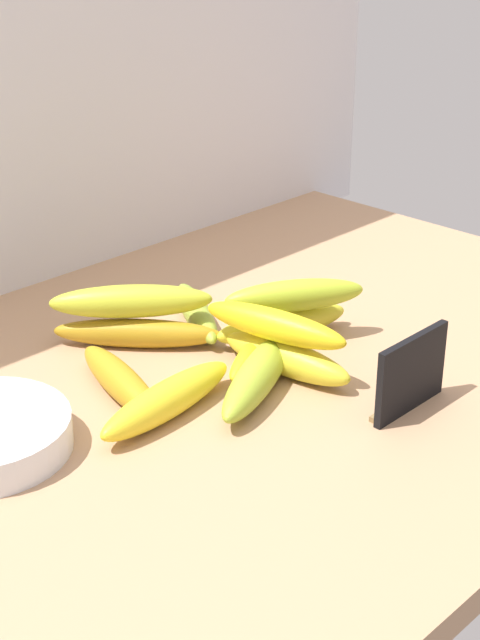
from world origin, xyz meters
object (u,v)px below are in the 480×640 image
Objects in this scene: chalkboard_sign at (411,376)px; banana_3 at (282,323)px; banana_10 at (131,301)px; banana_7 at (286,358)px; banana_0 at (262,346)px; banana_9 at (275,325)px; banana_2 at (196,312)px; banana_6 at (137,333)px; banana_1 at (259,374)px; banana_5 at (168,399)px; banana_4 at (121,381)px; banana_8 at (295,295)px.

banana_3 is (3.26, 20.67, -1.95)cm from chalkboard_sign.
banana_7 is at bearing -69.19° from banana_10.
banana_9 reaches higher than banana_0.
banana_6 reaches higher than banana_2.
banana_1 reaches higher than banana_5.
banana_10 reaches higher than banana_3.
banana_4 is 18.49cm from banana_7.
banana_6 is at bearing 113.09° from banana_9.
banana_3 is (11.28, 6.86, -0.12)cm from banana_1.
banana_9 is at bearing -68.87° from banana_10.
banana_9 reaches higher than banana_3.
banana_0 is at bearing 41.19° from banana_1.
chalkboard_sign is at bearing -50.61° from banana_4.
banana_4 is at bearing 139.37° from banana_1.
banana_9 is at bearing -98.84° from banana_2.
banana_4 is 11.90cm from banana_6.
banana_9 is (-3.64, 15.65, 1.86)cm from chalkboard_sign.
banana_7 reaches higher than banana_2.
banana_5 is 1.13× the size of banana_7.
banana_4 is 0.88× the size of banana_6.
banana_2 is 0.99× the size of banana_3.
banana_3 is (5.62, 1.91, 0.31)cm from banana_0.
banana_0 and banana_2 have the same top height.
banana_1 is at bearing -16.10° from banana_5.
chalkboard_sign is at bearing -71.76° from banana_6.
banana_2 is at bearing 84.92° from banana_0.
banana_9 is at bearing -112.49° from banana_0.
banana_1 is 1.19× the size of banana_3.
banana_2 is (6.72, 16.97, -0.42)cm from banana_1.
banana_2 is 19.40cm from banana_4.
banana_2 is 0.91× the size of banana_5.
banana_1 is 6.01cm from banana_9.
banana_7 is 9.67cm from banana_8.
banana_8 reaches higher than banana_6.
banana_10 is at bearing 44.47° from banana_4.
banana_6 is at bearing 108.24° from chalkboard_sign.
banana_9 is 0.93× the size of banana_10.
banana_3 is at bearing 10.02° from banana_5.
chalkboard_sign is 25.06cm from banana_5.
banana_6 is at bearing -100.01° from banana_10.
banana_0 is at bearing 6.82° from banana_5.
banana_0 is 1.01× the size of banana_3.
banana_3 is 9.35cm from banana_9.
banana_4 is (-17.96, -7.33, 0.18)cm from banana_2.
chalkboard_sign is 19.96cm from banana_8.
banana_8 is at bearing -64.88° from banana_2.
banana_9 is (15.60, -7.79, 3.93)cm from banana_4.
banana_5 reaches higher than banana_2.
banana_0 is 12.07cm from banana_2.
banana_5 is 15.35cm from banana_9.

